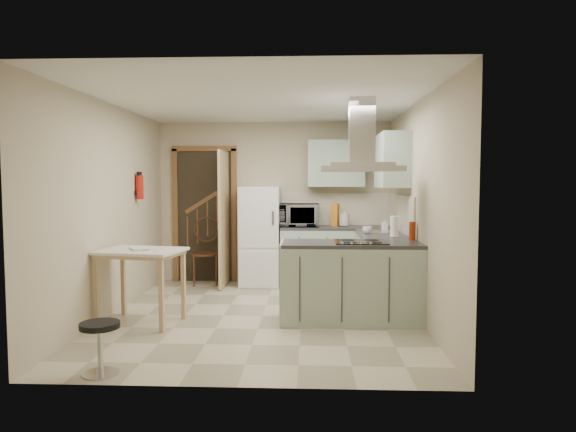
{
  "coord_description": "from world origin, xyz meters",
  "views": [
    {
      "loc": [
        0.56,
        -5.92,
        1.59
      ],
      "look_at": [
        0.28,
        0.45,
        1.15
      ],
      "focal_mm": 32.0,
      "sensor_mm": 36.0,
      "label": 1
    }
  ],
  "objects_px": {
    "microwave": "(299,215)",
    "peninsula": "(351,282)",
    "drop_leaf_table": "(141,286)",
    "bentwood_chair": "(205,254)",
    "extractor_hood": "(361,169)",
    "fridge": "(260,236)",
    "stool": "(100,348)"
  },
  "relations": [
    {
      "from": "microwave",
      "to": "peninsula",
      "type": "bearing_deg",
      "value": -70.83
    },
    {
      "from": "fridge",
      "to": "microwave",
      "type": "xyz_separation_m",
      "value": [
        0.58,
        0.02,
        0.32
      ]
    },
    {
      "from": "fridge",
      "to": "stool",
      "type": "distance_m",
      "value": 3.83
    },
    {
      "from": "extractor_hood",
      "to": "stool",
      "type": "distance_m",
      "value": 3.22
    },
    {
      "from": "bentwood_chair",
      "to": "drop_leaf_table",
      "type": "bearing_deg",
      "value": -109.06
    },
    {
      "from": "fridge",
      "to": "bentwood_chair",
      "type": "xyz_separation_m",
      "value": [
        -0.85,
        0.02,
        -0.28
      ]
    },
    {
      "from": "fridge",
      "to": "bentwood_chair",
      "type": "distance_m",
      "value": 0.9
    },
    {
      "from": "extractor_hood",
      "to": "peninsula",
      "type": "bearing_deg",
      "value": 180.0
    },
    {
      "from": "drop_leaf_table",
      "to": "fridge",
      "type": "bearing_deg",
      "value": 73.11
    },
    {
      "from": "stool",
      "to": "drop_leaf_table",
      "type": "bearing_deg",
      "value": 95.95
    },
    {
      "from": "fridge",
      "to": "drop_leaf_table",
      "type": "bearing_deg",
      "value": -117.36
    },
    {
      "from": "peninsula",
      "to": "microwave",
      "type": "distance_m",
      "value": 2.19
    },
    {
      "from": "drop_leaf_table",
      "to": "microwave",
      "type": "distance_m",
      "value": 2.84
    },
    {
      "from": "stool",
      "to": "microwave",
      "type": "distance_m",
      "value": 4.09
    },
    {
      "from": "microwave",
      "to": "extractor_hood",
      "type": "bearing_deg",
      "value": -68.27
    },
    {
      "from": "fridge",
      "to": "bentwood_chair",
      "type": "relative_size",
      "value": 1.6
    },
    {
      "from": "drop_leaf_table",
      "to": "microwave",
      "type": "relative_size",
      "value": 1.43
    },
    {
      "from": "drop_leaf_table",
      "to": "stool",
      "type": "distance_m",
      "value": 1.53
    },
    {
      "from": "fridge",
      "to": "microwave",
      "type": "relative_size",
      "value": 2.43
    },
    {
      "from": "fridge",
      "to": "extractor_hood",
      "type": "relative_size",
      "value": 1.67
    },
    {
      "from": "peninsula",
      "to": "bentwood_chair",
      "type": "relative_size",
      "value": 1.66
    },
    {
      "from": "extractor_hood",
      "to": "microwave",
      "type": "bearing_deg",
      "value": 110.38
    },
    {
      "from": "bentwood_chair",
      "to": "extractor_hood",
      "type": "bearing_deg",
      "value": -54.71
    },
    {
      "from": "drop_leaf_table",
      "to": "stool",
      "type": "bearing_deg",
      "value": -73.57
    },
    {
      "from": "fridge",
      "to": "drop_leaf_table",
      "type": "height_order",
      "value": "fridge"
    },
    {
      "from": "drop_leaf_table",
      "to": "bentwood_chair",
      "type": "distance_m",
      "value": 2.2
    },
    {
      "from": "drop_leaf_table",
      "to": "microwave",
      "type": "height_order",
      "value": "microwave"
    },
    {
      "from": "extractor_hood",
      "to": "drop_leaf_table",
      "type": "xyz_separation_m",
      "value": [
        -2.44,
        -0.18,
        -1.31
      ]
    },
    {
      "from": "stool",
      "to": "peninsula",
      "type": "bearing_deg",
      "value": 37.71
    },
    {
      "from": "extractor_hood",
      "to": "drop_leaf_table",
      "type": "height_order",
      "value": "extractor_hood"
    },
    {
      "from": "peninsula",
      "to": "drop_leaf_table",
      "type": "height_order",
      "value": "peninsula"
    },
    {
      "from": "peninsula",
      "to": "drop_leaf_table",
      "type": "distance_m",
      "value": 2.35
    }
  ]
}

